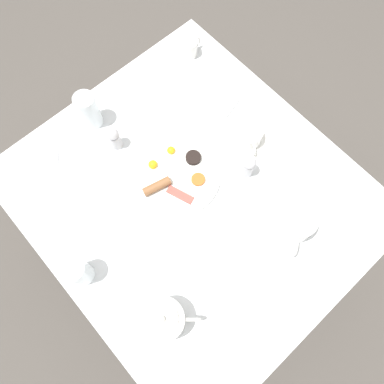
{
  "coord_description": "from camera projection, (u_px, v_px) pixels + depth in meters",
  "views": [
    {
      "loc": [
        -0.27,
        -0.3,
        1.87
      ],
      "look_at": [
        0.0,
        0.0,
        0.72
      ],
      "focal_mm": 35.0,
      "sensor_mm": 36.0,
      "label": 1
    }
  ],
  "objects": [
    {
      "name": "ground_plane",
      "position": [
        192.0,
        240.0,
        1.9
      ],
      "size": [
        8.0,
        8.0,
        0.0
      ],
      "primitive_type": "plane",
      "color": "#4C4742"
    },
    {
      "name": "fork_by_plate",
      "position": [
        265.0,
        300.0,
        1.12
      ],
      "size": [
        0.07,
        0.16,
        0.0
      ],
      "rotation": [
        0.0,
        0.0,
        5.96
      ],
      "color": "silver",
      "rests_on": "table"
    },
    {
      "name": "teapot_far",
      "position": [
        164.0,
        320.0,
        1.05
      ],
      "size": [
        0.17,
        0.15,
        0.13
      ],
      "rotation": [
        0.0,
        0.0,
        2.41
      ],
      "color": "white",
      "rests_on": "table"
    },
    {
      "name": "knife_by_plate",
      "position": [
        56.0,
        156.0,
        1.28
      ],
      "size": [
        0.13,
        0.18,
        0.0
      ],
      "rotation": [
        0.0,
        0.0,
        2.52
      ],
      "color": "silver",
      "rests_on": "table"
    },
    {
      "name": "salt_grinder",
      "position": [
        248.0,
        166.0,
        1.21
      ],
      "size": [
        0.04,
        0.04,
        0.1
      ],
      "color": "#BCBCC1",
      "rests_on": "table"
    },
    {
      "name": "creamer_jug",
      "position": [
        190.0,
        48.0,
        1.4
      ],
      "size": [
        0.09,
        0.06,
        0.07
      ],
      "color": "white",
      "rests_on": "table"
    },
    {
      "name": "teacup_with_saucer_left",
      "position": [
        248.0,
        136.0,
        1.28
      ],
      "size": [
        0.15,
        0.15,
        0.07
      ],
      "color": "white",
      "rests_on": "table"
    },
    {
      "name": "water_glass_short",
      "position": [
        89.0,
        110.0,
        1.26
      ],
      "size": [
        0.07,
        0.07,
        0.14
      ],
      "color": "white",
      "rests_on": "table"
    },
    {
      "name": "spoon_for_tea",
      "position": [
        304.0,
        154.0,
        1.28
      ],
      "size": [
        0.14,
        0.09,
        0.0
      ],
      "rotation": [
        0.0,
        0.0,
        2.1
      ],
      "color": "silver",
      "rests_on": "table"
    },
    {
      "name": "napkin_folded",
      "position": [
        213.0,
        102.0,
        1.35
      ],
      "size": [
        0.16,
        0.17,
        0.01
      ],
      "rotation": [
        0.0,
        0.0,
        4.95
      ],
      "color": "white",
      "rests_on": "table"
    },
    {
      "name": "water_glass_tall",
      "position": [
        78.0,
        272.0,
        1.09
      ],
      "size": [
        0.07,
        0.07,
        0.13
      ],
      "color": "white",
      "rests_on": "table"
    },
    {
      "name": "table",
      "position": [
        192.0,
        200.0,
        1.3
      ],
      "size": [
        0.98,
        1.1,
        0.7
      ],
      "color": "silver",
      "rests_on": "ground_plane"
    },
    {
      "name": "teapot_near",
      "position": [
        295.0,
        222.0,
        1.15
      ],
      "size": [
        0.17,
        0.15,
        0.13
      ],
      "rotation": [
        0.0,
        0.0,
        0.73
      ],
      "color": "white",
      "rests_on": "table"
    },
    {
      "name": "pepper_grinder",
      "position": [
        114.0,
        138.0,
        1.25
      ],
      "size": [
        0.04,
        0.04,
        0.1
      ],
      "color": "#BCBCC1",
      "rests_on": "table"
    },
    {
      "name": "breakfast_plate",
      "position": [
        175.0,
        173.0,
        1.25
      ],
      "size": [
        0.31,
        0.31,
        0.04
      ],
      "color": "white",
      "rests_on": "table"
    }
  ]
}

